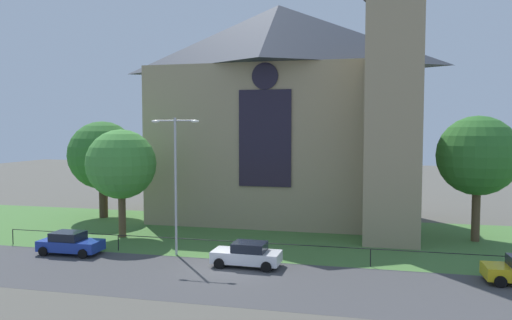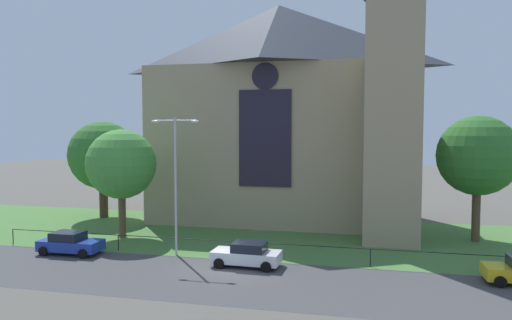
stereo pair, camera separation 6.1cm
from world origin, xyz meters
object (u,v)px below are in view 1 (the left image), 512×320
at_px(tree_left_near, 121,164).
at_px(streetlamp_near, 176,169).
at_px(parked_car_blue, 70,243).
at_px(church_building, 285,110).
at_px(tree_left_far, 103,155).
at_px(tree_right_far, 478,156).
at_px(parked_car_white, 247,254).

height_order(tree_left_near, streetlamp_near, streetlamp_near).
bearing_deg(parked_car_blue, church_building, 52.13).
distance_m(tree_left_far, parked_car_blue, 14.76).
bearing_deg(tree_right_far, tree_left_near, -169.94).
bearing_deg(parked_car_blue, tree_left_near, 80.71).
xyz_separation_m(church_building, tree_left_near, (-11.21, -10.25, -4.56)).
bearing_deg(streetlamp_near, tree_left_near, 146.48).
xyz_separation_m(tree_right_far, tree_left_near, (-26.75, -4.74, -0.75)).
relative_size(church_building, tree_left_far, 2.82).
bearing_deg(tree_right_far, church_building, 160.49).
relative_size(church_building, tree_left_near, 3.08).
relative_size(church_building, parked_car_white, 6.12).
xyz_separation_m(tree_left_near, streetlamp_near, (6.24, -4.14, 0.07)).
distance_m(tree_right_far, parked_car_blue, 30.02).
xyz_separation_m(tree_left_near, parked_car_blue, (-0.86, -5.57, -4.97)).
bearing_deg(tree_left_near, parked_car_white, -26.34).
distance_m(tree_right_far, streetlamp_near, 22.35).
xyz_separation_m(streetlamp_near, parked_car_white, (5.32, -1.59, -5.04)).
bearing_deg(parked_car_blue, parked_car_white, -1.27).
xyz_separation_m(parked_car_blue, parked_car_white, (12.43, -0.16, 0.00)).
height_order(tree_left_near, parked_car_blue, tree_left_near).
distance_m(church_building, parked_car_blue, 22.06).
distance_m(tree_left_far, parked_car_white, 22.42).
distance_m(tree_left_near, streetlamp_near, 7.49).
distance_m(tree_right_far, tree_left_near, 27.17).
distance_m(church_building, tree_right_far, 16.92).
height_order(church_building, tree_left_far, church_building).
bearing_deg(tree_left_near, church_building, 42.44).
distance_m(parked_car_blue, parked_car_white, 12.43).
bearing_deg(tree_left_far, tree_right_far, -4.44).
relative_size(tree_right_far, tree_left_near, 1.12).
bearing_deg(parked_car_white, tree_left_near, -24.84).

